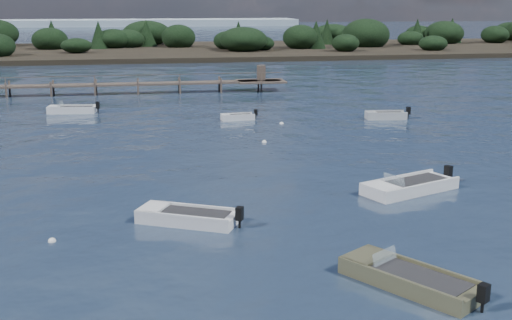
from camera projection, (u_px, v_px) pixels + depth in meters
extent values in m
plane|color=#172336|center=(212.00, 78.00, 79.24)|extent=(400.00, 400.00, 0.00)
cube|color=silver|center=(238.00, 119.00, 51.68)|extent=(2.73, 1.32, 0.61)
cube|color=silver|center=(226.00, 115.00, 51.32)|extent=(0.73, 1.01, 0.12)
cube|color=black|center=(240.00, 115.00, 51.66)|extent=(1.87, 1.03, 0.11)
cube|color=silver|center=(239.00, 115.00, 51.15)|extent=(2.63, 0.38, 0.12)
cube|color=silver|center=(236.00, 114.00, 52.03)|extent=(2.63, 0.38, 0.12)
cube|color=black|center=(256.00, 112.00, 51.97)|extent=(0.28, 0.32, 0.48)
cylinder|color=black|center=(256.00, 117.00, 52.07)|extent=(0.10, 0.10, 0.48)
cube|color=silver|center=(410.00, 189.00, 32.36)|extent=(5.43, 3.70, 0.74)
cube|color=silver|center=(382.00, 187.00, 31.25)|extent=(1.78, 2.05, 0.15)
cube|color=black|center=(416.00, 182.00, 32.48)|extent=(3.78, 2.73, 0.13)
cube|color=silver|center=(423.00, 185.00, 31.52)|extent=(4.75, 2.05, 0.15)
cube|color=silver|center=(397.00, 177.00, 32.98)|extent=(4.75, 2.05, 0.15)
cube|color=black|center=(448.00, 171.00, 33.66)|extent=(0.41, 0.45, 0.58)
cylinder|color=black|center=(448.00, 180.00, 33.79)|extent=(0.14, 0.14, 0.58)
cube|color=silver|center=(394.00, 179.00, 31.61)|extent=(0.68, 1.33, 0.44)
cube|color=#A3A7AA|center=(386.00, 118.00, 52.13)|extent=(3.34, 1.64, 0.75)
cube|color=#A3A7AA|center=(371.00, 112.00, 51.95)|extent=(0.90, 1.24, 0.15)
cube|color=black|center=(389.00, 113.00, 52.05)|extent=(2.29, 1.27, 0.13)
cube|color=#A3A7AA|center=(388.00, 113.00, 51.46)|extent=(3.21, 0.49, 0.15)
cube|color=#A3A7AA|center=(384.00, 111.00, 52.58)|extent=(3.21, 0.49, 0.15)
cube|color=black|center=(408.00, 110.00, 52.10)|extent=(0.34, 0.40, 0.59)
cylinder|color=black|center=(408.00, 117.00, 52.22)|extent=(0.12, 0.12, 0.59)
cube|color=silver|center=(188.00, 220.00, 27.83)|extent=(4.56, 3.38, 0.71)
cube|color=silver|center=(153.00, 208.00, 28.18)|extent=(1.58, 1.77, 0.14)
cube|color=black|center=(195.00, 214.00, 27.65)|extent=(3.19, 2.47, 0.12)
cube|color=silver|center=(181.00, 217.00, 27.03)|extent=(3.89, 2.03, 0.14)
cube|color=silver|center=(194.00, 206.00, 28.43)|extent=(3.89, 2.03, 0.14)
cube|color=black|center=(239.00, 213.00, 27.04)|extent=(0.41, 0.44, 0.56)
cylinder|color=black|center=(240.00, 224.00, 27.16)|extent=(0.14, 0.14, 0.56)
cube|color=silver|center=(72.00, 112.00, 54.93)|extent=(4.12, 1.99, 0.74)
cube|color=silver|center=(54.00, 107.00, 54.76)|extent=(1.12, 1.45, 0.15)
cube|color=black|center=(76.00, 108.00, 54.86)|extent=(2.82, 1.53, 0.13)
cube|color=silver|center=(70.00, 108.00, 54.17)|extent=(3.94, 0.65, 0.15)
cube|color=silver|center=(74.00, 105.00, 55.48)|extent=(3.94, 0.65, 0.15)
cube|color=black|center=(98.00, 105.00, 54.88)|extent=(0.34, 0.39, 0.58)
cylinder|color=black|center=(98.00, 111.00, 55.00)|extent=(0.12, 0.12, 0.58)
cube|color=silver|center=(61.00, 104.00, 54.73)|extent=(0.30, 1.08, 0.44)
cube|color=brown|center=(409.00, 283.00, 21.64)|extent=(4.12, 4.93, 0.72)
cube|color=brown|center=(366.00, 256.00, 22.80)|extent=(1.95, 1.83, 0.14)
cube|color=black|center=(420.00, 277.00, 21.29)|extent=(2.98, 3.47, 0.12)
cube|color=brown|center=(396.00, 279.00, 20.99)|extent=(2.77, 4.02, 0.14)
cube|color=brown|center=(423.00, 265.00, 22.09)|extent=(2.77, 4.02, 0.14)
cube|color=black|center=(484.00, 293.00, 19.69)|extent=(0.45, 0.44, 0.57)
cylinder|color=black|center=(482.00, 308.00, 19.81)|extent=(0.14, 0.14, 0.57)
cube|color=silver|center=(385.00, 256.00, 22.21)|extent=(1.14, 0.84, 0.43)
sphere|color=white|center=(52.00, 242.00, 25.66)|extent=(0.32, 0.32, 0.32)
sphere|color=white|center=(282.00, 124.00, 50.09)|extent=(0.32, 0.32, 0.32)
sphere|color=white|center=(264.00, 142.00, 43.55)|extent=(0.32, 0.32, 0.32)
cube|color=brown|center=(261.00, 81.00, 68.20)|extent=(5.00, 3.20, 0.18)
cube|color=brown|center=(261.00, 73.00, 67.99)|extent=(0.80, 0.80, 1.60)
cylinder|color=brown|center=(6.00, 94.00, 63.20)|extent=(0.20, 0.20, 2.20)
cylinder|color=brown|center=(10.00, 92.00, 64.83)|extent=(0.20, 0.20, 2.20)
cylinder|color=brown|center=(51.00, 93.00, 63.92)|extent=(0.20, 0.20, 2.20)
cylinder|color=brown|center=(54.00, 91.00, 65.55)|extent=(0.20, 0.20, 2.20)
cylinder|color=brown|center=(95.00, 92.00, 64.64)|extent=(0.20, 0.20, 2.20)
cylinder|color=brown|center=(96.00, 90.00, 66.27)|extent=(0.20, 0.20, 2.20)
cylinder|color=brown|center=(138.00, 91.00, 65.36)|extent=(0.20, 0.20, 2.20)
cylinder|color=brown|center=(138.00, 89.00, 66.99)|extent=(0.20, 0.20, 2.20)
cylinder|color=brown|center=(180.00, 90.00, 66.07)|extent=(0.20, 0.20, 2.20)
cylinder|color=brown|center=(179.00, 88.00, 67.71)|extent=(0.20, 0.20, 2.20)
cylinder|color=brown|center=(221.00, 89.00, 66.79)|extent=(0.20, 0.20, 2.20)
cylinder|color=brown|center=(219.00, 87.00, 68.43)|extent=(0.20, 0.20, 2.20)
cylinder|color=brown|center=(261.00, 88.00, 67.51)|extent=(0.20, 0.20, 2.20)
cylinder|color=brown|center=(258.00, 86.00, 69.14)|extent=(0.20, 0.20, 2.20)
cube|color=black|center=(320.00, 51.00, 121.67)|extent=(190.00, 40.00, 1.60)
ellipsoid|color=black|center=(321.00, 36.00, 120.99)|extent=(180.50, 36.00, 4.40)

